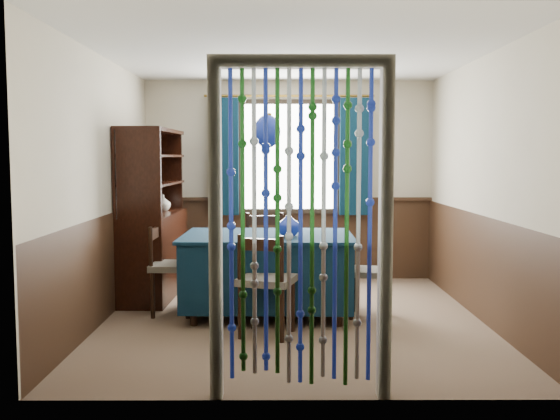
{
  "coord_description": "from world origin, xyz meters",
  "views": [
    {
      "loc": [
        -0.15,
        -5.87,
        1.55
      ],
      "look_at": [
        -0.12,
        0.23,
        1.03
      ],
      "focal_mm": 40.0,
      "sensor_mm": 36.0,
      "label": 1
    }
  ],
  "objects_px": {
    "chair_far": "(266,254)",
    "chair_near": "(266,282)",
    "vase_sideboard": "(163,202)",
    "chair_left": "(170,267)",
    "pendant_lamp": "(267,131)",
    "bowl_shelf": "(152,181)",
    "sideboard": "(153,239)",
    "vase_table": "(289,225)",
    "dining_table": "(268,269)",
    "chair_right": "(372,272)"
  },
  "relations": [
    {
      "from": "chair_left",
      "to": "vase_sideboard",
      "type": "bearing_deg",
      "value": -164.55
    },
    {
      "from": "pendant_lamp",
      "to": "bowl_shelf",
      "type": "distance_m",
      "value": 1.45
    },
    {
      "from": "sideboard",
      "to": "bowl_shelf",
      "type": "distance_m",
      "value": 0.72
    },
    {
      "from": "chair_far",
      "to": "chair_left",
      "type": "height_order",
      "value": "chair_far"
    },
    {
      "from": "chair_right",
      "to": "vase_sideboard",
      "type": "xyz_separation_m",
      "value": [
        -2.24,
        1.25,
        0.59
      ]
    },
    {
      "from": "chair_left",
      "to": "chair_far",
      "type": "bearing_deg",
      "value": 128.16
    },
    {
      "from": "dining_table",
      "to": "vase_sideboard",
      "type": "xyz_separation_m",
      "value": [
        -1.23,
        1.17,
        0.57
      ]
    },
    {
      "from": "chair_near",
      "to": "chair_far",
      "type": "relative_size",
      "value": 0.97
    },
    {
      "from": "chair_left",
      "to": "sideboard",
      "type": "xyz_separation_m",
      "value": [
        -0.33,
        0.82,
        0.16
      ]
    },
    {
      "from": "chair_near",
      "to": "chair_left",
      "type": "xyz_separation_m",
      "value": [
        -0.96,
        0.77,
        -0.01
      ]
    },
    {
      "from": "dining_table",
      "to": "pendant_lamp",
      "type": "distance_m",
      "value": 1.34
    },
    {
      "from": "chair_far",
      "to": "sideboard",
      "type": "distance_m",
      "value": 1.27
    },
    {
      "from": "sideboard",
      "to": "vase_sideboard",
      "type": "xyz_separation_m",
      "value": [
        0.06,
        0.32,
        0.4
      ]
    },
    {
      "from": "dining_table",
      "to": "bowl_shelf",
      "type": "distance_m",
      "value": 1.59
    },
    {
      "from": "vase_sideboard",
      "to": "chair_right",
      "type": "bearing_deg",
      "value": -29.2
    },
    {
      "from": "chair_right",
      "to": "pendant_lamp",
      "type": "relative_size",
      "value": 0.94
    },
    {
      "from": "chair_far",
      "to": "chair_near",
      "type": "bearing_deg",
      "value": 86.94
    },
    {
      "from": "bowl_shelf",
      "to": "vase_sideboard",
      "type": "bearing_deg",
      "value": 90.0
    },
    {
      "from": "chair_right",
      "to": "sideboard",
      "type": "xyz_separation_m",
      "value": [
        -2.31,
        0.93,
        0.2
      ]
    },
    {
      "from": "vase_table",
      "to": "dining_table",
      "type": "bearing_deg",
      "value": 153.69
    },
    {
      "from": "pendant_lamp",
      "to": "vase_sideboard",
      "type": "xyz_separation_m",
      "value": [
        -1.23,
        1.17,
        -0.77
      ]
    },
    {
      "from": "vase_sideboard",
      "to": "vase_table",
      "type": "bearing_deg",
      "value": -41.57
    },
    {
      "from": "chair_near",
      "to": "chair_far",
      "type": "height_order",
      "value": "chair_far"
    },
    {
      "from": "dining_table",
      "to": "chair_near",
      "type": "distance_m",
      "value": 0.74
    },
    {
      "from": "chair_near",
      "to": "vase_sideboard",
      "type": "distance_m",
      "value": 2.34
    },
    {
      "from": "chair_left",
      "to": "pendant_lamp",
      "type": "height_order",
      "value": "pendant_lamp"
    },
    {
      "from": "vase_table",
      "to": "sideboard",
      "type": "bearing_deg",
      "value": 147.5
    },
    {
      "from": "pendant_lamp",
      "to": "vase_table",
      "type": "bearing_deg",
      "value": -26.31
    },
    {
      "from": "sideboard",
      "to": "chair_left",
      "type": "bearing_deg",
      "value": -65.83
    },
    {
      "from": "chair_far",
      "to": "chair_left",
      "type": "xyz_separation_m",
      "value": [
        -0.93,
        -0.68,
        -0.02
      ]
    },
    {
      "from": "chair_left",
      "to": "pendant_lamp",
      "type": "xyz_separation_m",
      "value": [
        0.96,
        -0.04,
        1.33
      ]
    },
    {
      "from": "sideboard",
      "to": "vase_sideboard",
      "type": "height_order",
      "value": "sideboard"
    },
    {
      "from": "chair_near",
      "to": "sideboard",
      "type": "relative_size",
      "value": 0.49
    },
    {
      "from": "pendant_lamp",
      "to": "chair_far",
      "type": "bearing_deg",
      "value": 92.75
    },
    {
      "from": "dining_table",
      "to": "chair_right",
      "type": "xyz_separation_m",
      "value": [
        1.01,
        -0.08,
        -0.02
      ]
    },
    {
      "from": "chair_near",
      "to": "chair_right",
      "type": "relative_size",
      "value": 1.11
    },
    {
      "from": "chair_near",
      "to": "vase_table",
      "type": "distance_m",
      "value": 0.79
    },
    {
      "from": "dining_table",
      "to": "chair_left",
      "type": "relative_size",
      "value": 1.89
    },
    {
      "from": "vase_sideboard",
      "to": "chair_far",
      "type": "bearing_deg",
      "value": -20.92
    },
    {
      "from": "pendant_lamp",
      "to": "vase_table",
      "type": "relative_size",
      "value": 4.08
    },
    {
      "from": "pendant_lamp",
      "to": "chair_left",
      "type": "bearing_deg",
      "value": 177.78
    },
    {
      "from": "chair_left",
      "to": "bowl_shelf",
      "type": "xyz_separation_m",
      "value": [
        -0.27,
        0.53,
        0.82
      ]
    },
    {
      "from": "vase_sideboard",
      "to": "chair_left",
      "type": "bearing_deg",
      "value": -76.51
    },
    {
      "from": "chair_far",
      "to": "pendant_lamp",
      "type": "bearing_deg",
      "value": 88.48
    },
    {
      "from": "chair_left",
      "to": "chair_right",
      "type": "bearing_deg",
      "value": 88.5
    },
    {
      "from": "sideboard",
      "to": "vase_table",
      "type": "height_order",
      "value": "sideboard"
    },
    {
      "from": "sideboard",
      "to": "dining_table",
      "type": "bearing_deg",
      "value": -31.43
    },
    {
      "from": "chair_near",
      "to": "vase_sideboard",
      "type": "bearing_deg",
      "value": 139.11
    },
    {
      "from": "dining_table",
      "to": "chair_far",
      "type": "distance_m",
      "value": 0.72
    },
    {
      "from": "chair_near",
      "to": "chair_far",
      "type": "xyz_separation_m",
      "value": [
        -0.03,
        1.45,
        0.01
      ]
    }
  ]
}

